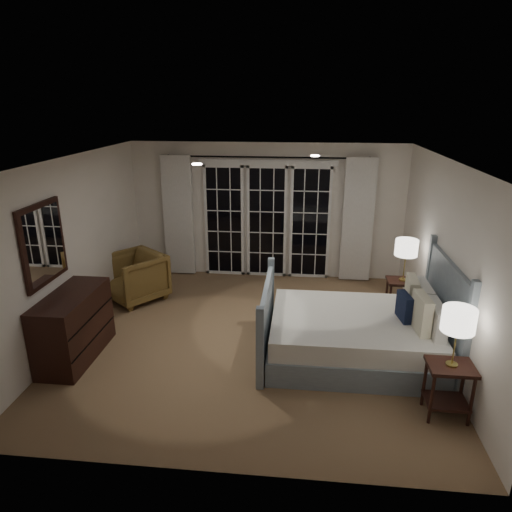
# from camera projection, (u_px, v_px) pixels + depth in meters

# --- Properties ---
(floor) EXTENTS (5.00, 5.00, 0.00)m
(floor) POSITION_uv_depth(u_px,v_px,m) (252.00, 337.00, 6.50)
(floor) COLOR #856447
(floor) RESTS_ON ground
(ceiling) EXTENTS (5.00, 5.00, 0.00)m
(ceiling) POSITION_uv_depth(u_px,v_px,m) (251.00, 160.00, 5.68)
(ceiling) COLOR silver
(ceiling) RESTS_ON wall_back
(wall_left) EXTENTS (0.02, 5.00, 2.50)m
(wall_left) POSITION_uv_depth(u_px,v_px,m) (73.00, 248.00, 6.34)
(wall_left) COLOR white
(wall_left) RESTS_ON floor
(wall_right) EXTENTS (0.02, 5.00, 2.50)m
(wall_right) POSITION_uv_depth(u_px,v_px,m) (445.00, 261.00, 5.84)
(wall_right) COLOR white
(wall_right) RESTS_ON floor
(wall_back) EXTENTS (5.00, 0.02, 2.50)m
(wall_back) POSITION_uv_depth(u_px,v_px,m) (267.00, 211.00, 8.44)
(wall_back) COLOR white
(wall_back) RESTS_ON floor
(wall_front) EXTENTS (5.00, 0.02, 2.50)m
(wall_front) POSITION_uv_depth(u_px,v_px,m) (217.00, 352.00, 3.74)
(wall_front) COLOR white
(wall_front) RESTS_ON floor
(french_doors) EXTENTS (2.50, 0.04, 2.20)m
(french_doors) POSITION_uv_depth(u_px,v_px,m) (267.00, 220.00, 8.45)
(french_doors) COLOR black
(french_doors) RESTS_ON wall_back
(curtain_rod) EXTENTS (3.50, 0.03, 0.03)m
(curtain_rod) POSITION_uv_depth(u_px,v_px,m) (267.00, 157.00, 8.02)
(curtain_rod) COLOR black
(curtain_rod) RESTS_ON wall_back
(curtain_left) EXTENTS (0.55, 0.10, 2.25)m
(curtain_left) POSITION_uv_depth(u_px,v_px,m) (179.00, 216.00, 8.52)
(curtain_left) COLOR white
(curtain_left) RESTS_ON curtain_rod
(curtain_right) EXTENTS (0.55, 0.10, 2.25)m
(curtain_right) POSITION_uv_depth(u_px,v_px,m) (358.00, 221.00, 8.20)
(curtain_right) COLOR white
(curtain_right) RESTS_ON curtain_rod
(downlight_a) EXTENTS (0.12, 0.12, 0.01)m
(downlight_a) POSITION_uv_depth(u_px,v_px,m) (315.00, 156.00, 6.17)
(downlight_a) COLOR white
(downlight_a) RESTS_ON ceiling
(downlight_b) EXTENTS (0.12, 0.12, 0.01)m
(downlight_b) POSITION_uv_depth(u_px,v_px,m) (197.00, 164.00, 5.37)
(downlight_b) COLOR white
(downlight_b) RESTS_ON ceiling
(bed) EXTENTS (2.30, 1.66, 1.35)m
(bed) POSITION_uv_depth(u_px,v_px,m) (357.00, 333.00, 5.92)
(bed) COLOR gray
(bed) RESTS_ON floor
(nightstand_left) EXTENTS (0.47, 0.38, 0.61)m
(nightstand_left) POSITION_uv_depth(u_px,v_px,m) (449.00, 383.00, 4.78)
(nightstand_left) COLOR black
(nightstand_left) RESTS_ON floor
(nightstand_right) EXTENTS (0.46, 0.37, 0.60)m
(nightstand_right) POSITION_uv_depth(u_px,v_px,m) (401.00, 293.00, 7.02)
(nightstand_right) COLOR black
(nightstand_right) RESTS_ON floor
(lamp_left) EXTENTS (0.33, 0.33, 0.64)m
(lamp_left) POSITION_uv_depth(u_px,v_px,m) (459.00, 320.00, 4.54)
(lamp_left) COLOR #AE9745
(lamp_left) RESTS_ON nightstand_left
(lamp_right) EXTENTS (0.33, 0.33, 0.64)m
(lamp_right) POSITION_uv_depth(u_px,v_px,m) (406.00, 248.00, 6.79)
(lamp_right) COLOR #AE9745
(lamp_right) RESTS_ON nightstand_right
(armchair) EXTENTS (1.22, 1.23, 0.80)m
(armchair) POSITION_uv_depth(u_px,v_px,m) (135.00, 277.00, 7.61)
(armchair) COLOR brown
(armchair) RESTS_ON floor
(dresser) EXTENTS (0.53, 1.26, 0.89)m
(dresser) POSITION_uv_depth(u_px,v_px,m) (74.00, 326.00, 5.87)
(dresser) COLOR black
(dresser) RESTS_ON floor
(mirror) EXTENTS (0.05, 0.85, 1.00)m
(mirror) POSITION_uv_depth(u_px,v_px,m) (43.00, 244.00, 5.54)
(mirror) COLOR black
(mirror) RESTS_ON wall_left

